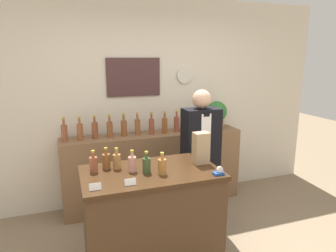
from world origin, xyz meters
TOP-DOWN VIEW (x-y plane):
  - back_wall at (-0.00, 2.00)m, footprint 5.20×0.09m
  - back_shelf at (0.06, 1.75)m, footprint 2.35×0.38m
  - display_counter at (-0.33, 0.55)m, footprint 1.21×0.71m
  - shopkeeper at (0.41, 1.09)m, footprint 0.40×0.25m
  - potted_plant at (0.94, 1.73)m, footprint 0.28×0.28m
  - paper_bag at (0.17, 0.58)m, footprint 0.15×0.11m
  - tape_dispenser at (0.19, 0.27)m, footprint 0.09×0.06m
  - price_card_left at (-0.84, 0.30)m, footprint 0.09×0.02m
  - price_card_right at (-0.57, 0.30)m, footprint 0.09×0.02m
  - counter_bottle_0 at (-0.81, 0.69)m, footprint 0.07×0.07m
  - counter_bottle_1 at (-0.70, 0.74)m, footprint 0.07×0.07m
  - counter_bottle_2 at (-0.61, 0.70)m, footprint 0.07×0.07m
  - counter_bottle_3 at (-0.49, 0.59)m, footprint 0.07×0.07m
  - counter_bottle_4 at (-0.38, 0.52)m, footprint 0.07×0.07m
  - counter_bottle_5 at (-0.26, 0.44)m, footprint 0.07×0.07m
  - shelf_bottle_0 at (-1.04, 1.75)m, footprint 0.07×0.07m
  - shelf_bottle_1 at (-0.86, 1.74)m, footprint 0.07×0.07m
  - shelf_bottle_2 at (-0.69, 1.77)m, footprint 0.07×0.07m
  - shelf_bottle_3 at (-0.51, 1.75)m, footprint 0.07×0.07m
  - shelf_bottle_4 at (-0.33, 1.76)m, footprint 0.07×0.07m
  - shelf_bottle_5 at (-0.16, 1.76)m, footprint 0.07×0.07m
  - shelf_bottle_6 at (0.02, 1.74)m, footprint 0.07×0.07m
  - shelf_bottle_7 at (0.20, 1.73)m, footprint 0.07×0.07m
  - shelf_bottle_8 at (0.37, 1.76)m, footprint 0.07×0.07m
  - shelf_bottle_9 at (0.55, 1.73)m, footprint 0.07×0.07m
  - shelf_bottle_10 at (0.72, 1.75)m, footprint 0.07×0.07m

SIDE VIEW (x-z plane):
  - display_counter at x=-0.33m, z-range 0.00..0.96m
  - back_shelf at x=0.06m, z-range 0.00..0.97m
  - shopkeeper at x=0.41m, z-range 0.00..1.60m
  - tape_dispenser at x=0.19m, z-range 0.94..1.02m
  - price_card_left at x=-0.84m, z-range 0.96..1.01m
  - price_card_right at x=-0.57m, z-range 0.96..1.01m
  - counter_bottle_0 at x=-0.81m, z-range 0.93..1.13m
  - counter_bottle_1 at x=-0.70m, z-range 0.93..1.13m
  - counter_bottle_2 at x=-0.61m, z-range 0.93..1.13m
  - counter_bottle_3 at x=-0.49m, z-range 0.93..1.13m
  - counter_bottle_4 at x=-0.38m, z-range 0.93..1.13m
  - counter_bottle_5 at x=-0.26m, z-range 0.93..1.13m
  - shelf_bottle_0 at x=-1.04m, z-range 0.94..1.23m
  - shelf_bottle_1 at x=-0.86m, z-range 0.94..1.23m
  - shelf_bottle_2 at x=-0.69m, z-range 0.94..1.23m
  - shelf_bottle_3 at x=-0.51m, z-range 0.94..1.23m
  - shelf_bottle_4 at x=-0.33m, z-range 0.94..1.23m
  - shelf_bottle_5 at x=-0.16m, z-range 0.94..1.23m
  - shelf_bottle_6 at x=0.02m, z-range 0.94..1.23m
  - shelf_bottle_7 at x=0.20m, z-range 0.94..1.23m
  - shelf_bottle_8 at x=0.37m, z-range 0.94..1.23m
  - shelf_bottle_9 at x=0.55m, z-range 0.94..1.23m
  - shelf_bottle_10 at x=0.72m, z-range 0.94..1.23m
  - paper_bag at x=0.17m, z-range 0.96..1.26m
  - potted_plant at x=0.94m, z-range 0.99..1.38m
  - back_wall at x=0.00m, z-range 0.00..2.70m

